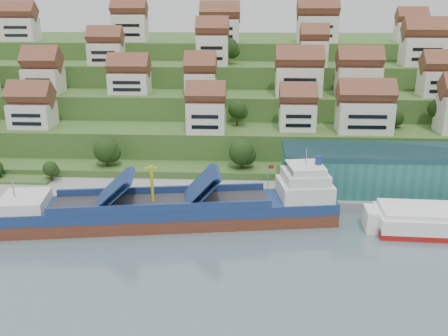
{
  "coord_description": "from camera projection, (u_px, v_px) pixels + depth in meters",
  "views": [
    {
      "loc": [
        13.43,
        -95.74,
        44.51
      ],
      "look_at": [
        7.93,
        14.0,
        8.0
      ],
      "focal_mm": 40.0,
      "sensor_mm": 36.0,
      "label": 1
    }
  ],
  "objects": [
    {
      "name": "ground",
      "position": [
        183.0,
        224.0,
        105.42
      ],
      "size": [
        300.0,
        300.0,
        0.0
      ],
      "primitive_type": "plane",
      "color": "slate",
      "rests_on": "ground"
    },
    {
      "name": "quay",
      "position": [
        275.0,
        195.0,
        118.34
      ],
      "size": [
        180.0,
        14.0,
        2.2
      ],
      "primitive_type": "cube",
      "color": "gray",
      "rests_on": "ground"
    },
    {
      "name": "hillside",
      "position": [
        215.0,
        91.0,
        200.2
      ],
      "size": [
        260.0,
        128.0,
        31.0
      ],
      "color": "#2D4C1E",
      "rests_on": "ground"
    },
    {
      "name": "hillside_village",
      "position": [
        227.0,
        70.0,
        155.52
      ],
      "size": [
        155.11,
        63.64,
        29.43
      ],
      "color": "silver",
      "rests_on": "ground"
    },
    {
      "name": "hillside_trees",
      "position": [
        186.0,
        108.0,
        141.92
      ],
      "size": [
        135.49,
        62.9,
        31.04
      ],
      "color": "#1D3812",
      "rests_on": "ground"
    },
    {
      "name": "warehouse",
      "position": [
        412.0,
        170.0,
        116.79
      ],
      "size": [
        60.0,
        15.0,
        10.0
      ],
      "primitive_type": "cube",
      "color": "#256561",
      "rests_on": "quay"
    },
    {
      "name": "flagpole",
      "position": [
        268.0,
        179.0,
        111.86
      ],
      "size": [
        1.28,
        0.16,
        8.0
      ],
      "color": "gray",
      "rests_on": "quay"
    },
    {
      "name": "cargo_ship",
      "position": [
        180.0,
        210.0,
        105.06
      ],
      "size": [
        70.52,
        20.67,
        15.35
      ],
      "rotation": [
        0.0,
        0.0,
        0.14
      ],
      "color": "#5B2C1C",
      "rests_on": "ground"
    }
  ]
}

